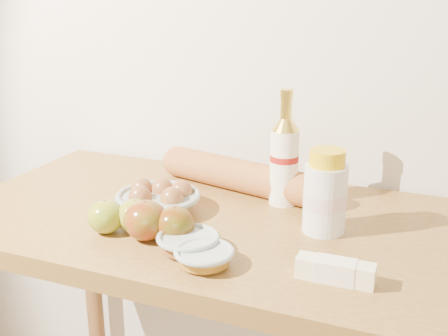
{
  "coord_description": "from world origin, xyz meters",
  "views": [
    {
      "loc": [
        0.4,
        0.18,
        1.37
      ],
      "look_at": [
        0.0,
        1.15,
        1.02
      ],
      "focal_mm": 45.0,
      "sensor_mm": 36.0,
      "label": 1
    }
  ],
  "objects_px": {
    "table": "(229,271)",
    "egg_bowl": "(159,199)",
    "cream_bottle": "(325,194)",
    "baguette": "(240,175)",
    "bourbon_bottle": "(284,159)"
  },
  "relations": [
    {
      "from": "bourbon_bottle",
      "to": "egg_bowl",
      "type": "height_order",
      "value": "bourbon_bottle"
    },
    {
      "from": "table",
      "to": "baguette",
      "type": "bearing_deg",
      "value": 103.08
    },
    {
      "from": "egg_bowl",
      "to": "cream_bottle",
      "type": "bearing_deg",
      "value": 5.43
    },
    {
      "from": "table",
      "to": "cream_bottle",
      "type": "height_order",
      "value": "cream_bottle"
    },
    {
      "from": "egg_bowl",
      "to": "baguette",
      "type": "distance_m",
      "value": 0.22
    },
    {
      "from": "table",
      "to": "baguette",
      "type": "height_order",
      "value": "baguette"
    },
    {
      "from": "table",
      "to": "egg_bowl",
      "type": "height_order",
      "value": "egg_bowl"
    },
    {
      "from": "bourbon_bottle",
      "to": "cream_bottle",
      "type": "distance_m",
      "value": 0.16
    },
    {
      "from": "cream_bottle",
      "to": "baguette",
      "type": "height_order",
      "value": "cream_bottle"
    },
    {
      "from": "table",
      "to": "bourbon_bottle",
      "type": "bearing_deg",
      "value": 57.69
    },
    {
      "from": "cream_bottle",
      "to": "baguette",
      "type": "relative_size",
      "value": 0.36
    },
    {
      "from": "table",
      "to": "cream_bottle",
      "type": "xyz_separation_m",
      "value": [
        0.19,
        0.01,
        0.2
      ]
    },
    {
      "from": "egg_bowl",
      "to": "baguette",
      "type": "height_order",
      "value": "baguette"
    },
    {
      "from": "bourbon_bottle",
      "to": "cream_bottle",
      "type": "bearing_deg",
      "value": -64.02
    },
    {
      "from": "cream_bottle",
      "to": "bourbon_bottle",
      "type": "bearing_deg",
      "value": 160.81
    }
  ]
}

